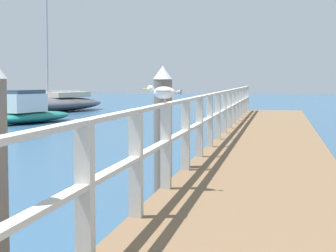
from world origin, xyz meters
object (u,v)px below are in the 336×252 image
Objects in this scene: seagull_foreground at (164,92)px; boat_0 at (54,103)px; boat_1 at (29,112)px; dock_piling_far at (163,132)px.

seagull_foreground is 28.52m from boat_0.
seagull_foreground is 0.04× the size of boat_0.
boat_0 is 2.11× the size of boat_1.
boat_0 reaches higher than boat_1.
boat_0 is at bearing 31.57° from seagull_foreground.
dock_piling_far is 17.41m from boat_1.
seagull_foreground is 19.32m from boat_1.
boat_0 is (-10.82, 24.27, -0.55)m from dock_piling_far.
boat_0 is (-11.19, 26.20, -1.20)m from seagull_foreground.
boat_0 is at bearing -61.09° from boat_1.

